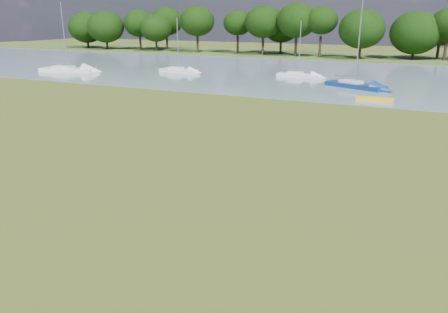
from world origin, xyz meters
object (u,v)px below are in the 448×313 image
at_px(sailboat_2, 354,84).
at_px(sailboat_4, 67,68).
at_px(sailboat_0, 178,69).
at_px(kayak, 375,99).
at_px(sailboat_5, 298,74).

relative_size(sailboat_2, sailboat_4, 0.98).
height_order(sailboat_0, sailboat_2, sailboat_2).
relative_size(kayak, sailboat_0, 0.46).
xyz_separation_m(kayak, sailboat_5, (-11.28, 13.33, 0.26)).
relative_size(kayak, sailboat_4, 0.36).
bearing_deg(sailboat_0, sailboat_5, 10.61).
height_order(sailboat_0, sailboat_4, sailboat_4).
relative_size(sailboat_0, sailboat_2, 0.79).
distance_m(kayak, sailboat_2, 7.94).
distance_m(sailboat_0, sailboat_2, 25.35).
xyz_separation_m(sailboat_4, sailboat_5, (31.88, 8.48, -0.09)).
bearing_deg(sailboat_2, sailboat_0, -163.91).
height_order(kayak, sailboat_5, sailboat_5).
xyz_separation_m(kayak, sailboat_4, (-43.15, 4.85, 0.34)).
height_order(sailboat_2, sailboat_4, sailboat_4).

